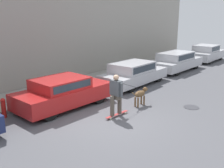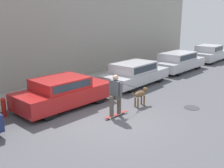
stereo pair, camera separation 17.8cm
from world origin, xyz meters
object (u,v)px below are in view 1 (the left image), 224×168
parked_car_2 (133,73)px  skateboarder (116,93)px  parked_car_4 (206,53)px  parked_car_1 (63,93)px  fire_hydrant (3,107)px  dog (141,94)px  parked_car_3 (176,61)px

parked_car_2 → skateboarder: (-4.21, -2.32, 0.29)m
parked_car_4 → skateboarder: (-14.24, -2.33, 0.28)m
parked_car_1 → fire_hydrant: (-2.21, 0.76, -0.22)m
parked_car_2 → parked_car_4: 10.03m
parked_car_4 → skateboarder: size_ratio=1.65×
parked_car_2 → fire_hydrant: (-7.04, 0.77, -0.22)m
skateboarder → fire_hydrant: 4.23m
dog → fire_hydrant: 5.41m
parked_car_3 → parked_car_4: (5.15, -0.00, -0.01)m
parked_car_2 → parked_car_4: bearing=-1.8°
dog → skateboarder: (-1.63, -0.04, 0.41)m
parked_car_4 → fire_hydrant: parked_car_4 is taller
parked_car_1 → fire_hydrant: size_ratio=5.44×
dog → skateboarder: bearing=-177.3°
parked_car_2 → parked_car_3: (4.88, 0.00, 0.02)m
parked_car_1 → skateboarder: skateboarder is taller
fire_hydrant → parked_car_2: bearing=-6.2°
parked_car_2 → dog: bearing=-140.2°
parked_car_3 → dog: (-7.45, -2.29, -0.14)m
dog → skateboarder: skateboarder is taller
parked_car_3 → parked_car_1: bearing=179.8°
parked_car_4 → dog: 12.81m
skateboarder → fire_hydrant: size_ratio=3.25×
parked_car_2 → fire_hydrant: size_ratio=5.76×
parked_car_3 → fire_hydrant: (-11.92, 0.77, -0.24)m
parked_car_1 → skateboarder: size_ratio=1.67×
skateboarder → fire_hydrant: bearing=136.5°
parked_car_4 → parked_car_3: bearing=178.8°
parked_car_1 → dog: size_ratio=3.98×
parked_car_4 → dog: parked_car_4 is taller
fire_hydrant → dog: bearing=-34.3°
parked_car_3 → parked_car_2: bearing=179.9°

